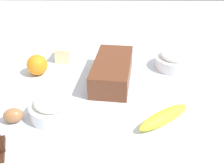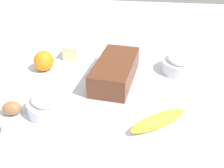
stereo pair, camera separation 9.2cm
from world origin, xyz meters
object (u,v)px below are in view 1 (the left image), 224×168
object	(u,v)px
sugar_bowl	(174,60)
banana	(164,117)
orange_fruit	(37,65)
egg_near_butter	(13,115)
flour_bowl	(53,107)
butter_block	(65,53)
loaf_pan	(112,70)

from	to	relation	value
sugar_bowl	banana	distance (m)	0.36
sugar_bowl	orange_fruit	world-z (taller)	orange_fruit
orange_fruit	egg_near_butter	size ratio (longest dim) A/B	1.35
banana	flour_bowl	bearing A→B (deg)	85.35
egg_near_butter	orange_fruit	bearing A→B (deg)	-0.53
flour_bowl	banana	world-z (taller)	flour_bowl
sugar_bowl	egg_near_butter	bearing A→B (deg)	122.96
orange_fruit	butter_block	distance (m)	0.15
flour_bowl	banana	distance (m)	0.33
butter_block	egg_near_butter	world-z (taller)	butter_block
loaf_pan	sugar_bowl	distance (m)	0.27
sugar_bowl	egg_near_butter	distance (m)	0.64
loaf_pan	orange_fruit	size ratio (longest dim) A/B	3.72
loaf_pan	flour_bowl	bearing A→B (deg)	147.58
loaf_pan	egg_near_butter	world-z (taller)	loaf_pan
flour_bowl	orange_fruit	xyz separation A→B (m)	(0.26, 0.11, 0.01)
butter_block	flour_bowl	bearing A→B (deg)	-176.52
egg_near_butter	sugar_bowl	bearing A→B (deg)	-57.04
sugar_bowl	orange_fruit	size ratio (longest dim) A/B	1.89
loaf_pan	butter_block	xyz separation A→B (m)	(0.17, 0.20, -0.01)
loaf_pan	banana	bearing A→B (deg)	-140.89
loaf_pan	egg_near_butter	distance (m)	0.38
banana	butter_block	distance (m)	0.54
sugar_bowl	butter_block	size ratio (longest dim) A/B	1.66
flour_bowl	orange_fruit	bearing A→B (deg)	23.01
loaf_pan	flour_bowl	xyz separation A→B (m)	(-0.22, 0.17, -0.01)
loaf_pan	egg_near_butter	xyz separation A→B (m)	(-0.24, 0.29, -0.02)
orange_fruit	egg_near_butter	xyz separation A→B (m)	(-0.29, 0.00, -0.02)
flour_bowl	orange_fruit	world-z (taller)	orange_fruit
loaf_pan	egg_near_butter	bearing A→B (deg)	136.80
banana	orange_fruit	bearing A→B (deg)	56.97
butter_block	orange_fruit	bearing A→B (deg)	145.58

